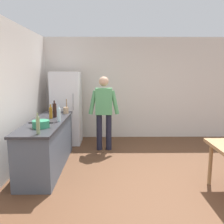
# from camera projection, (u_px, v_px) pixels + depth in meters

# --- Properties ---
(ground_plane) EXTENTS (14.00, 14.00, 0.00)m
(ground_plane) POSITION_uv_depth(u_px,v_px,m) (161.00, 186.00, 3.92)
(ground_plane) COLOR brown
(wall_back) EXTENTS (6.40, 0.12, 2.70)m
(wall_back) POSITION_uv_depth(u_px,v_px,m) (139.00, 88.00, 6.65)
(wall_back) COLOR silver
(wall_back) RESTS_ON ground_plane
(kitchen_counter) EXTENTS (0.64, 2.20, 0.90)m
(kitchen_counter) POSITION_uv_depth(u_px,v_px,m) (47.00, 144.00, 4.61)
(kitchen_counter) COLOR #4C5666
(kitchen_counter) RESTS_ON ground_plane
(refrigerator) EXTENTS (0.70, 0.67, 1.80)m
(refrigerator) POSITION_uv_depth(u_px,v_px,m) (67.00, 108.00, 6.11)
(refrigerator) COLOR white
(refrigerator) RESTS_ON ground_plane
(person) EXTENTS (0.70, 0.22, 1.70)m
(person) POSITION_uv_depth(u_px,v_px,m) (104.00, 108.00, 5.56)
(person) COLOR #1E1E2D
(person) RESTS_ON ground_plane
(cooking_pot) EXTENTS (0.40, 0.28, 0.12)m
(cooking_pot) POSITION_uv_depth(u_px,v_px,m) (41.00, 124.00, 4.02)
(cooking_pot) COLOR #2D845B
(cooking_pot) RESTS_ON kitchen_counter
(utensil_jar) EXTENTS (0.11, 0.11, 0.32)m
(utensil_jar) POSITION_uv_depth(u_px,v_px,m) (66.00, 110.00, 5.33)
(utensil_jar) COLOR tan
(utensil_jar) RESTS_ON kitchen_counter
(bottle_wine_dark) EXTENTS (0.08, 0.08, 0.34)m
(bottle_wine_dark) POSITION_uv_depth(u_px,v_px,m) (55.00, 110.00, 4.90)
(bottle_wine_dark) COLOR black
(bottle_wine_dark) RESTS_ON kitchen_counter
(bottle_oil_amber) EXTENTS (0.06, 0.06, 0.28)m
(bottle_oil_amber) POSITION_uv_depth(u_px,v_px,m) (51.00, 113.00, 4.78)
(bottle_oil_amber) COLOR #996619
(bottle_oil_amber) RESTS_ON kitchen_counter
(bottle_water_clear) EXTENTS (0.07, 0.07, 0.30)m
(bottle_water_clear) POSITION_uv_depth(u_px,v_px,m) (59.00, 115.00, 4.50)
(bottle_water_clear) COLOR silver
(bottle_water_clear) RESTS_ON kitchen_counter
(bottle_vinegar_tall) EXTENTS (0.06, 0.06, 0.32)m
(bottle_vinegar_tall) POSITION_uv_depth(u_px,v_px,m) (38.00, 125.00, 3.59)
(bottle_vinegar_tall) COLOR gray
(bottle_vinegar_tall) RESTS_ON kitchen_counter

